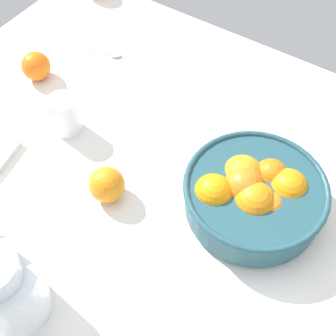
% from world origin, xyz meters
% --- Properties ---
extents(ground_plane, '(1.24, 1.03, 0.03)m').
position_xyz_m(ground_plane, '(0.00, 0.00, -0.01)').
color(ground_plane, white).
extents(fruit_bowl, '(0.27, 0.27, 0.10)m').
position_xyz_m(fruit_bowl, '(0.21, 0.05, 0.05)').
color(fruit_bowl, '#234C56').
rests_on(fruit_bowl, ground_plane).
extents(juice_pitcher, '(0.13, 0.17, 0.17)m').
position_xyz_m(juice_pitcher, '(-0.04, -0.35, 0.06)').
color(juice_pitcher, white).
rests_on(juice_pitcher, ground_plane).
extents(juice_glass, '(0.06, 0.06, 0.09)m').
position_xyz_m(juice_glass, '(-0.23, 0.01, 0.04)').
color(juice_glass, white).
rests_on(juice_glass, ground_plane).
extents(loose_orange_1, '(0.07, 0.07, 0.07)m').
position_xyz_m(loose_orange_1, '(-0.40, 0.10, 0.03)').
color(loose_orange_1, orange).
rests_on(loose_orange_1, ground_plane).
extents(loose_orange_3, '(0.07, 0.07, 0.07)m').
position_xyz_m(loose_orange_3, '(-0.05, -0.08, 0.04)').
color(loose_orange_3, orange).
rests_on(loose_orange_3, ground_plane).
extents(spoon, '(0.15, 0.06, 0.01)m').
position_xyz_m(spoon, '(-0.33, 0.26, 0.00)').
color(spoon, silver).
rests_on(spoon, ground_plane).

